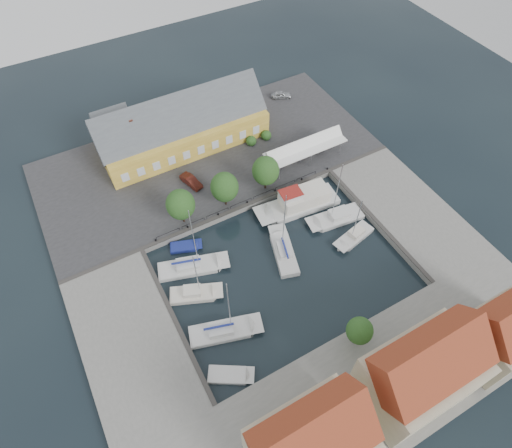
{
  "coord_description": "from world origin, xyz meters",
  "views": [
    {
      "loc": [
        -18.68,
        -27.78,
        51.35
      ],
      "look_at": [
        0.0,
        6.0,
        1.5
      ],
      "focal_mm": 30.0,
      "sensor_mm": 36.0,
      "label": 1
    }
  ],
  "objects": [
    {
      "name": "ground",
      "position": [
        0.0,
        0.0,
        0.0
      ],
      "size": [
        140.0,
        140.0,
        0.0
      ],
      "primitive_type": "plane",
      "color": "black",
      "rests_on": "ground"
    },
    {
      "name": "north_quay",
      "position": [
        0.0,
        23.0,
        0.5
      ],
      "size": [
        56.0,
        26.0,
        1.0
      ],
      "primitive_type": "cube",
      "color": "#2D2D30",
      "rests_on": "ground"
    },
    {
      "name": "west_quay",
      "position": [
        -22.0,
        -2.0,
        0.5
      ],
      "size": [
        12.0,
        24.0,
        1.0
      ],
      "primitive_type": "cube",
      "color": "slate",
      "rests_on": "ground"
    },
    {
      "name": "east_quay",
      "position": [
        22.0,
        -2.0,
        0.5
      ],
      "size": [
        12.0,
        24.0,
        1.0
      ],
      "primitive_type": "cube",
      "color": "slate",
      "rests_on": "ground"
    },
    {
      "name": "south_bank",
      "position": [
        0.0,
        -21.0,
        0.5
      ],
      "size": [
        56.0,
        14.0,
        1.0
      ],
      "primitive_type": "cube",
      "color": "slate",
      "rests_on": "ground"
    },
    {
      "name": "quay_edge_fittings",
      "position": [
        0.02,
        4.75,
        1.06
      ],
      "size": [
        56.0,
        24.72,
        0.4
      ],
      "color": "#383533",
      "rests_on": "north_quay"
    },
    {
      "name": "warehouse",
      "position": [
        -2.6,
        28.36,
        4.43
      ],
      "size": [
        28.56,
        14.0,
        9.55
      ],
      "color": "gold",
      "rests_on": "north_quay"
    },
    {
      "name": "tent_canopy",
      "position": [
        14.0,
        14.5,
        3.68
      ],
      "size": [
        14.0,
        4.0,
        2.83
      ],
      "color": "white",
      "rests_on": "north_quay"
    },
    {
      "name": "quay_trees",
      "position": [
        -2.0,
        12.0,
        4.88
      ],
      "size": [
        18.2,
        4.2,
        6.3
      ],
      "color": "black",
      "rests_on": "north_quay"
    },
    {
      "name": "car_silver",
      "position": [
        19.41,
        31.08,
        1.64
      ],
      "size": [
        4.07,
        2.94,
        1.29
      ],
      "primitive_type": "imported",
      "rotation": [
        0.0,
        0.0,
        1.15
      ],
      "color": "#B6BABE",
      "rests_on": "north_quay"
    },
    {
      "name": "car_red",
      "position": [
        -4.95,
        18.47,
        1.69
      ],
      "size": [
        2.63,
        4.46,
        1.39
      ],
      "primitive_type": "imported",
      "rotation": [
        0.0,
        0.0,
        0.3
      ],
      "color": "#4F1912",
      "rests_on": "north_quay"
    },
    {
      "name": "center_sailboat",
      "position": [
        1.42,
        0.4,
        0.36
      ],
      "size": [
        5.06,
        9.11,
        12.19
      ],
      "color": "silver",
      "rests_on": "ground"
    },
    {
      "name": "trawler",
      "position": [
        8.18,
        6.7,
        1.02
      ],
      "size": [
        13.86,
        5.29,
        5.0
      ],
      "color": "silver",
      "rests_on": "ground"
    },
    {
      "name": "east_boat_a",
      "position": [
        11.7,
        1.89,
        0.26
      ],
      "size": [
        9.24,
        4.05,
        12.58
      ],
      "color": "silver",
      "rests_on": "ground"
    },
    {
      "name": "east_boat_b",
      "position": [
        11.96,
        -2.3,
        0.26
      ],
      "size": [
        7.16,
        3.69,
        9.63
      ],
      "color": "silver",
      "rests_on": "ground"
    },
    {
      "name": "west_boat_a",
      "position": [
        -11.13,
        4.47,
        0.27
      ],
      "size": [
        10.33,
        5.66,
        13.11
      ],
      "color": "silver",
      "rests_on": "ground"
    },
    {
      "name": "west_boat_b",
      "position": [
        -12.47,
        0.35,
        0.26
      ],
      "size": [
        7.46,
        4.97,
        9.94
      ],
      "color": "silver",
      "rests_on": "ground"
    },
    {
      "name": "west_boat_d",
      "position": [
        -11.41,
        -6.26,
        0.27
      ],
      "size": [
        9.72,
        5.36,
        12.46
      ],
      "color": "silver",
      "rests_on": "ground"
    },
    {
      "name": "launch_sw",
      "position": [
        -13.22,
        -11.54,
        0.09
      ],
      "size": [
        5.78,
        4.63,
        0.98
      ],
      "color": "silver",
      "rests_on": "ground"
    },
    {
      "name": "launch_nw",
      "position": [
        -10.51,
        8.2,
        0.09
      ],
      "size": [
        4.94,
        3.31,
        0.88
      ],
      "color": "navy",
      "rests_on": "ground"
    },
    {
      "name": "townhouses",
      "position": [
        1.93,
        -23.24,
        5.82
      ],
      "size": [
        36.3,
        8.5,
        12.0
      ],
      "color": "beige",
      "rests_on": "south_bank"
    }
  ]
}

